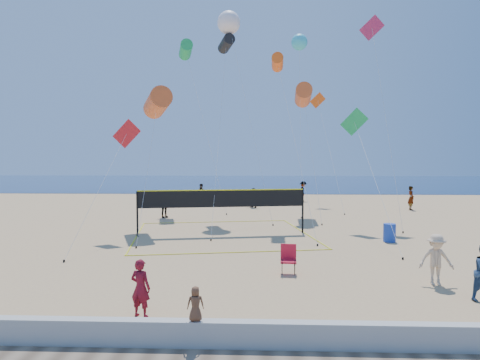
{
  "coord_description": "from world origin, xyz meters",
  "views": [
    {
      "loc": [
        -0.53,
        -12.33,
        4.24
      ],
      "look_at": [
        -1.1,
        2.0,
        3.49
      ],
      "focal_mm": 32.0,
      "sensor_mm": 36.0,
      "label": 1
    }
  ],
  "objects_px": {
    "trash_barrel": "(389,233)",
    "volleyball_net": "(222,204)",
    "camp_chair": "(288,257)",
    "woman": "(140,288)"
  },
  "relations": [
    {
      "from": "trash_barrel",
      "to": "volleyball_net",
      "type": "bearing_deg",
      "value": 169.16
    },
    {
      "from": "volleyball_net",
      "to": "woman",
      "type": "bearing_deg",
      "value": -105.51
    },
    {
      "from": "trash_barrel",
      "to": "camp_chair",
      "type": "bearing_deg",
      "value": -131.98
    },
    {
      "from": "trash_barrel",
      "to": "woman",
      "type": "bearing_deg",
      "value": -132.73
    },
    {
      "from": "woman",
      "to": "camp_chair",
      "type": "distance_m",
      "value": 6.15
    },
    {
      "from": "woman",
      "to": "camp_chair",
      "type": "bearing_deg",
      "value": -117.16
    },
    {
      "from": "trash_barrel",
      "to": "volleyball_net",
      "type": "relative_size",
      "value": 0.08
    },
    {
      "from": "camp_chair",
      "to": "woman",
      "type": "bearing_deg",
      "value": -130.05
    },
    {
      "from": "camp_chair",
      "to": "trash_barrel",
      "type": "distance_m",
      "value": 8.28
    },
    {
      "from": "trash_barrel",
      "to": "volleyball_net",
      "type": "height_order",
      "value": "volleyball_net"
    }
  ]
}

